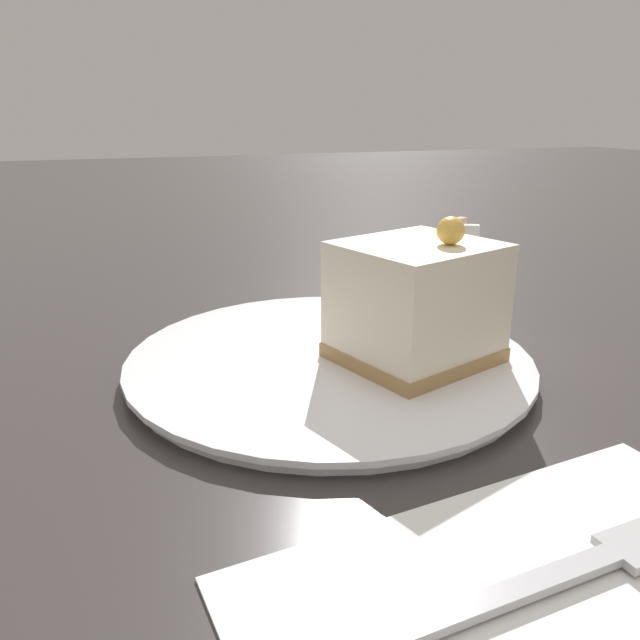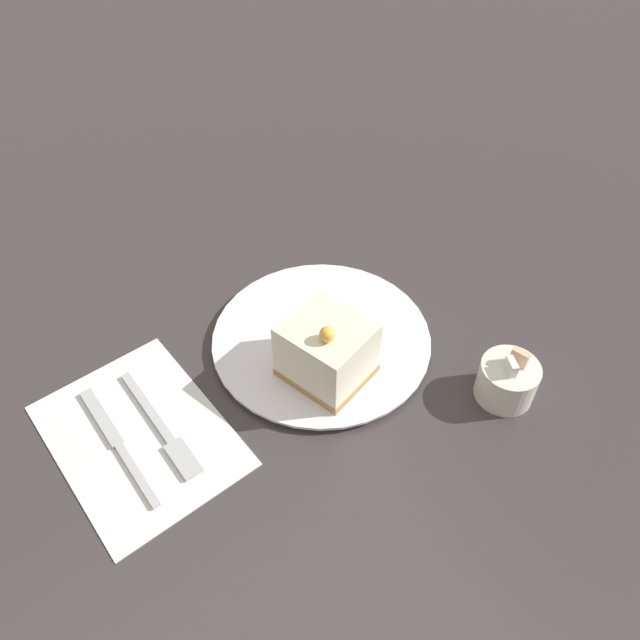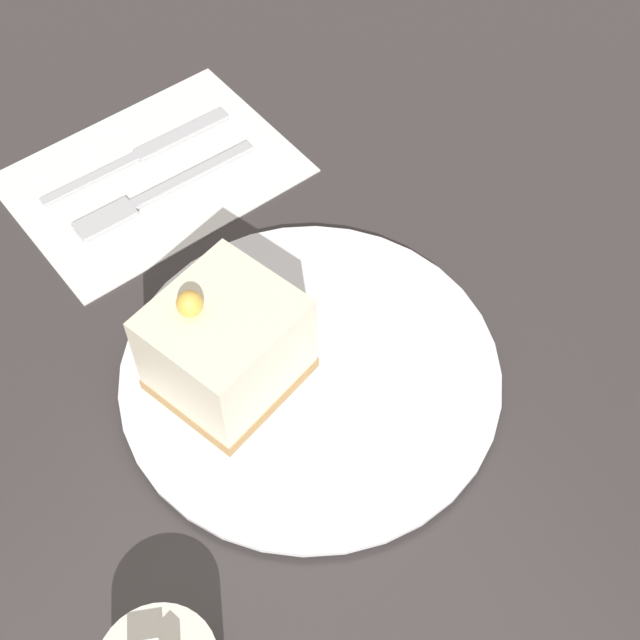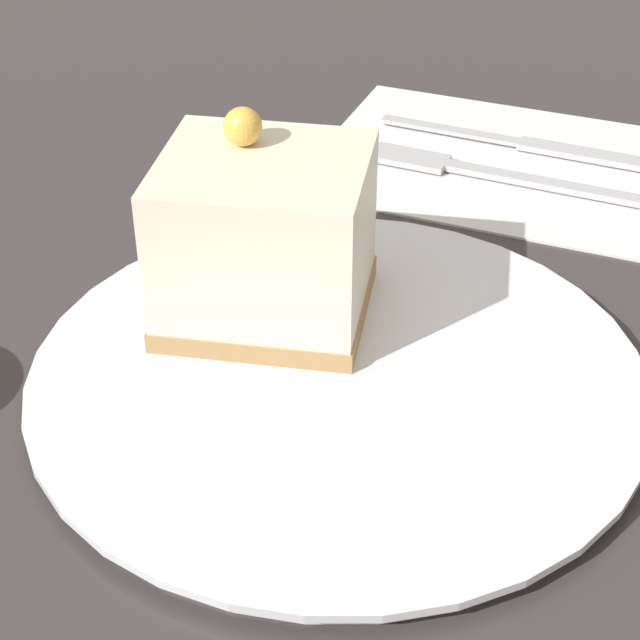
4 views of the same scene
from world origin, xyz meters
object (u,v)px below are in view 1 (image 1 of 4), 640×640
(plate, at_px, (329,361))
(fork, at_px, (577,568))
(cake_slice, at_px, (416,302))
(sugar_bowl, at_px, (459,266))

(plate, distance_m, fork, 0.23)
(cake_slice, xyz_separation_m, sugar_bowl, (-0.16, 0.13, -0.03))
(cake_slice, bearing_deg, sugar_bowl, 122.49)
(cake_slice, relative_size, sugar_bowl, 1.64)
(fork, relative_size, sugar_bowl, 2.40)
(fork, height_order, sugar_bowl, sugar_bowl)
(plate, height_order, cake_slice, cake_slice)
(fork, bearing_deg, cake_slice, 166.25)
(plate, height_order, sugar_bowl, sugar_bowl)
(sugar_bowl, bearing_deg, fork, -24.44)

